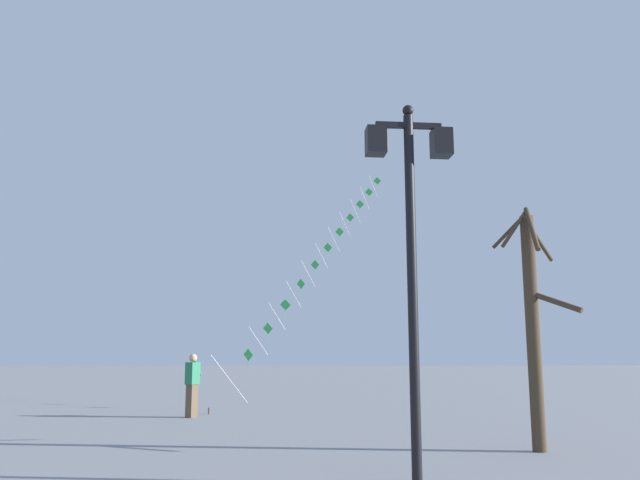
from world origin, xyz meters
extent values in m
plane|color=gray|center=(0.00, 20.00, 0.00)|extent=(160.00, 160.00, 0.00)
cylinder|color=black|center=(2.67, 8.31, 2.55)|extent=(0.14, 0.14, 5.10)
sphere|color=black|center=(2.67, 8.31, 5.18)|extent=(0.16, 0.16, 0.16)
cube|color=black|center=(2.67, 8.31, 4.95)|extent=(0.96, 0.08, 0.08)
cube|color=black|center=(2.19, 8.31, 4.70)|extent=(0.28, 0.28, 0.40)
cube|color=beige|center=(2.19, 8.31, 4.70)|extent=(0.19, 0.19, 0.30)
cube|color=black|center=(3.15, 8.31, 4.70)|extent=(0.28, 0.28, 0.40)
cube|color=beige|center=(3.15, 8.31, 4.70)|extent=(0.19, 0.19, 0.30)
cylinder|color=brown|center=(-0.87, 18.92, 0.09)|extent=(0.06, 0.06, 0.18)
cylinder|color=silver|center=(-0.34, 19.83, 0.93)|extent=(1.09, 1.84, 1.52)
cylinder|color=silver|center=(0.51, 21.28, 2.13)|extent=(0.65, 1.09, 0.90)
cylinder|color=silver|center=(1.13, 22.35, 3.01)|extent=(0.65, 1.09, 0.90)
cylinder|color=silver|center=(1.76, 23.42, 3.90)|extent=(0.65, 1.09, 0.90)
cylinder|color=silver|center=(2.38, 24.49, 4.78)|extent=(0.65, 1.09, 0.90)
cylinder|color=silver|center=(3.01, 25.56, 5.67)|extent=(0.65, 1.09, 0.90)
cylinder|color=silver|center=(3.63, 26.64, 6.56)|extent=(0.65, 1.09, 0.90)
cylinder|color=silver|center=(4.26, 27.71, 7.44)|extent=(0.65, 1.09, 0.90)
cylinder|color=silver|center=(4.88, 28.78, 8.33)|extent=(0.65, 1.09, 0.90)
cylinder|color=silver|center=(5.51, 29.85, 9.21)|extent=(0.65, 1.09, 0.90)
cylinder|color=silver|center=(6.13, 30.92, 10.10)|extent=(0.65, 1.09, 0.90)
cube|color=green|center=(0.19, 20.74, 1.69)|extent=(0.32, 0.27, 0.41)
cylinder|color=green|center=(0.19, 20.74, 1.42)|extent=(0.04, 0.05, 0.23)
cube|color=green|center=(0.82, 21.81, 2.57)|extent=(0.34, 0.24, 0.41)
cylinder|color=green|center=(0.82, 21.81, 2.32)|extent=(0.03, 0.04, 0.21)
cube|color=green|center=(1.45, 22.89, 3.46)|extent=(0.39, 0.14, 0.41)
cylinder|color=green|center=(1.45, 22.89, 3.17)|extent=(0.03, 0.05, 0.27)
cube|color=green|center=(2.07, 23.96, 4.34)|extent=(0.30, 0.29, 0.41)
cylinder|color=green|center=(2.07, 23.96, 4.05)|extent=(0.04, 0.04, 0.29)
cube|color=green|center=(2.70, 25.03, 5.23)|extent=(0.34, 0.25, 0.41)
cylinder|color=green|center=(2.70, 25.03, 4.98)|extent=(0.04, 0.04, 0.20)
cube|color=green|center=(3.32, 26.10, 6.11)|extent=(0.35, 0.23, 0.41)
cylinder|color=green|center=(3.32, 26.10, 5.82)|extent=(0.04, 0.05, 0.29)
cube|color=green|center=(3.95, 27.17, 7.00)|extent=(0.36, 0.20, 0.41)
cylinder|color=green|center=(3.95, 27.17, 6.74)|extent=(0.04, 0.05, 0.22)
cube|color=green|center=(4.57, 28.24, 7.88)|extent=(0.34, 0.25, 0.41)
cylinder|color=green|center=(4.57, 28.24, 7.62)|extent=(0.03, 0.04, 0.23)
cube|color=green|center=(5.20, 29.31, 8.77)|extent=(0.38, 0.16, 0.41)
cylinder|color=green|center=(5.20, 29.31, 8.49)|extent=(0.03, 0.03, 0.27)
cube|color=green|center=(5.82, 30.39, 9.66)|extent=(0.38, 0.16, 0.41)
cylinder|color=green|center=(5.82, 30.39, 9.39)|extent=(0.03, 0.04, 0.23)
cube|color=green|center=(6.45, 31.46, 10.54)|extent=(0.38, 0.15, 0.41)
cylinder|color=green|center=(6.45, 31.46, 10.25)|extent=(0.03, 0.04, 0.29)
cube|color=brown|center=(-1.27, 17.96, 0.45)|extent=(0.32, 0.36, 0.90)
cube|color=#26724C|center=(-1.27, 17.96, 1.18)|extent=(0.40, 0.45, 0.60)
sphere|color=tan|center=(-1.27, 17.96, 1.60)|extent=(0.22, 0.22, 0.22)
cylinder|color=#26724C|center=(-1.16, 18.15, 1.35)|extent=(0.27, 0.38, 0.50)
cylinder|color=#423323|center=(5.53, 11.02, 2.12)|extent=(0.25, 0.25, 4.24)
cylinder|color=#423323|center=(5.88, 11.31, 3.82)|extent=(0.79, 0.68, 0.68)
cylinder|color=#423323|center=(5.22, 10.86, 3.98)|extent=(0.68, 0.40, 0.79)
cylinder|color=#423323|center=(5.21, 11.08, 3.98)|extent=(0.68, 0.19, 0.69)
cylinder|color=#423323|center=(5.47, 10.69, 3.95)|extent=(0.20, 0.74, 0.94)
cylinder|color=#423323|center=(5.82, 10.66, 2.62)|extent=(0.69, 0.81, 0.46)
camera|label=1|loc=(0.61, -0.42, 1.69)|focal=36.20mm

